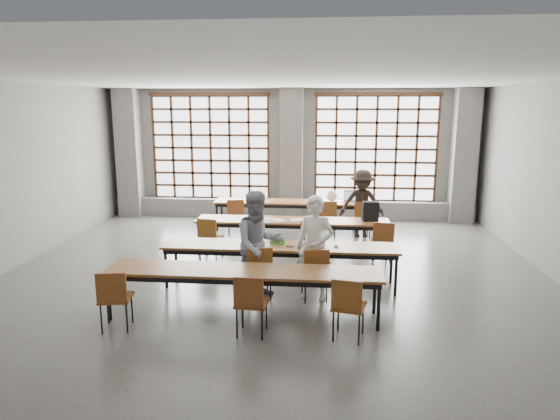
% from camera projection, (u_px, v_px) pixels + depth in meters
% --- Properties ---
extents(floor, '(11.00, 11.00, 0.00)m').
position_uv_depth(floor, '(271.00, 285.00, 8.67)').
color(floor, '#4A4A47').
rests_on(floor, ground).
extents(ceiling, '(11.00, 11.00, 0.00)m').
position_uv_depth(ceiling, '(270.00, 77.00, 7.94)').
color(ceiling, silver).
rests_on(ceiling, floor).
extents(wall_back, '(10.00, 0.00, 10.00)m').
position_uv_depth(wall_back, '(292.00, 154.00, 13.66)').
color(wall_back, slate).
rests_on(wall_back, floor).
extents(wall_front, '(10.00, 0.00, 10.00)m').
position_uv_depth(wall_front, '(168.00, 333.00, 2.94)').
color(wall_front, slate).
rests_on(wall_front, floor).
extents(column_left, '(0.60, 0.55, 3.50)m').
position_uv_depth(column_left, '(129.00, 153.00, 13.79)').
color(column_left, '#585855').
rests_on(column_left, floor).
extents(column_mid, '(0.60, 0.55, 3.50)m').
position_uv_depth(column_mid, '(292.00, 155.00, 13.39)').
color(column_mid, '#585855').
rests_on(column_mid, floor).
extents(column_right, '(0.60, 0.55, 3.50)m').
position_uv_depth(column_right, '(464.00, 156.00, 12.99)').
color(column_right, '#585855').
rests_on(column_right, floor).
extents(window_left, '(3.32, 0.12, 3.00)m').
position_uv_depth(window_left, '(211.00, 148.00, 13.75)').
color(window_left, white).
rests_on(window_left, wall_back).
extents(window_right, '(3.32, 0.12, 3.00)m').
position_uv_depth(window_right, '(376.00, 149.00, 13.35)').
color(window_right, white).
rests_on(window_right, wall_back).
extents(sill_ledge, '(9.80, 0.35, 0.50)m').
position_uv_depth(sill_ledge, '(291.00, 209.00, 13.78)').
color(sill_ledge, '#585855').
rests_on(sill_ledge, floor).
extents(desk_row_a, '(4.00, 0.70, 0.73)m').
position_uv_depth(desk_row_a, '(295.00, 204.00, 12.36)').
color(desk_row_a, brown).
rests_on(desk_row_a, floor).
extents(desk_row_b, '(4.00, 0.70, 0.73)m').
position_uv_depth(desk_row_b, '(292.00, 223.00, 10.36)').
color(desk_row_b, brown).
rests_on(desk_row_b, floor).
extents(desk_row_c, '(4.00, 0.70, 0.73)m').
position_uv_depth(desk_row_c, '(280.00, 249.00, 8.50)').
color(desk_row_c, brown).
rests_on(desk_row_c, floor).
extents(desk_row_d, '(4.00, 0.70, 0.73)m').
position_uv_depth(desk_row_d, '(244.00, 274.00, 7.23)').
color(desk_row_d, brown).
rests_on(desk_row_d, floor).
extents(chair_back_left, '(0.49, 0.49, 0.88)m').
position_uv_depth(chair_back_left, '(236.00, 213.00, 11.89)').
color(chair_back_left, maroon).
rests_on(chair_back_left, floor).
extents(chair_back_mid, '(0.44, 0.45, 0.88)m').
position_uv_depth(chair_back_mid, '(328.00, 215.00, 11.70)').
color(chair_back_mid, brown).
rests_on(chair_back_mid, floor).
extents(chair_back_right, '(0.44, 0.45, 0.88)m').
position_uv_depth(chair_back_right, '(362.00, 215.00, 11.63)').
color(chair_back_right, brown).
rests_on(chair_back_right, floor).
extents(chair_mid_left, '(0.48, 0.49, 0.88)m').
position_uv_depth(chair_mid_left, '(209.00, 235.00, 9.92)').
color(chair_mid_left, brown).
rests_on(chair_mid_left, floor).
extents(chair_mid_centre, '(0.44, 0.44, 0.88)m').
position_uv_depth(chair_mid_centre, '(311.00, 237.00, 9.74)').
color(chair_mid_centre, brown).
rests_on(chair_mid_centre, floor).
extents(chair_mid_right, '(0.43, 0.44, 0.88)m').
position_uv_depth(chair_mid_right, '(383.00, 239.00, 9.62)').
color(chair_mid_right, maroon).
rests_on(chair_mid_right, floor).
extents(chair_front_left, '(0.51, 0.52, 0.88)m').
position_uv_depth(chair_front_left, '(259.00, 267.00, 7.94)').
color(chair_front_left, brown).
rests_on(chair_front_left, floor).
extents(chair_front_right, '(0.49, 0.49, 0.88)m').
position_uv_depth(chair_front_right, '(315.00, 269.00, 7.86)').
color(chair_front_right, brown).
rests_on(chair_front_right, floor).
extents(chair_near_left, '(0.49, 0.49, 0.88)m').
position_uv_depth(chair_near_left, '(114.00, 294.00, 6.80)').
color(chair_near_left, maroon).
rests_on(chair_near_left, floor).
extents(chair_near_mid, '(0.44, 0.45, 0.88)m').
position_uv_depth(chair_near_mid, '(250.00, 299.00, 6.63)').
color(chair_near_mid, brown).
rests_on(chair_near_mid, floor).
extents(chair_near_right, '(0.50, 0.50, 0.88)m').
position_uv_depth(chair_near_right, '(348.00, 302.00, 6.52)').
color(chair_near_right, brown).
rests_on(chair_near_right, floor).
extents(student_male, '(0.70, 0.55, 1.68)m').
position_uv_depth(student_male, '(315.00, 248.00, 7.92)').
color(student_male, white).
rests_on(student_male, floor).
extents(student_female, '(1.06, 0.98, 1.74)m').
position_uv_depth(student_female, '(259.00, 245.00, 8.00)').
color(student_female, navy).
rests_on(student_female, floor).
extents(student_back, '(1.06, 0.65, 1.59)m').
position_uv_depth(student_back, '(362.00, 204.00, 11.70)').
color(student_back, black).
rests_on(student_back, floor).
extents(laptop_front, '(0.43, 0.40, 0.26)m').
position_uv_depth(laptop_front, '(314.00, 241.00, 8.53)').
color(laptop_front, '#AAAAAF').
rests_on(laptop_front, desk_row_c).
extents(laptop_back, '(0.41, 0.37, 0.26)m').
position_uv_depth(laptop_back, '(351.00, 199.00, 12.32)').
color(laptop_back, silver).
rests_on(laptop_back, desk_row_a).
extents(mouse, '(0.11, 0.09, 0.04)m').
position_uv_depth(mouse, '(336.00, 246.00, 8.38)').
color(mouse, silver).
rests_on(mouse, desk_row_c).
extents(green_box, '(0.27, 0.16, 0.09)m').
position_uv_depth(green_box, '(278.00, 241.00, 8.56)').
color(green_box, '#318C2E').
rests_on(green_box, desk_row_c).
extents(phone, '(0.14, 0.08, 0.01)m').
position_uv_depth(phone, '(290.00, 246.00, 8.37)').
color(phone, black).
rests_on(phone, desk_row_c).
extents(paper_sheet_a, '(0.34, 0.28, 0.00)m').
position_uv_depth(paper_sheet_a, '(264.00, 218.00, 10.45)').
color(paper_sheet_a, white).
rests_on(paper_sheet_a, desk_row_b).
extents(paper_sheet_b, '(0.36, 0.33, 0.00)m').
position_uv_depth(paper_sheet_b, '(278.00, 220.00, 10.33)').
color(paper_sheet_b, white).
rests_on(paper_sheet_b, desk_row_b).
extents(paper_sheet_c, '(0.36, 0.31, 0.00)m').
position_uv_depth(paper_sheet_c, '(297.00, 220.00, 10.34)').
color(paper_sheet_c, white).
rests_on(paper_sheet_c, desk_row_b).
extents(backpack, '(0.34, 0.23, 0.40)m').
position_uv_depth(backpack, '(370.00, 211.00, 10.22)').
color(backpack, black).
rests_on(backpack, desk_row_b).
extents(plastic_bag, '(0.28, 0.23, 0.29)m').
position_uv_depth(plastic_bag, '(332.00, 196.00, 12.28)').
color(plastic_bag, white).
rests_on(plastic_bag, desk_row_a).
extents(red_pouch, '(0.20, 0.09, 0.06)m').
position_uv_depth(red_pouch, '(116.00, 295.00, 6.88)').
color(red_pouch, maroon).
rests_on(red_pouch, chair_near_left).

